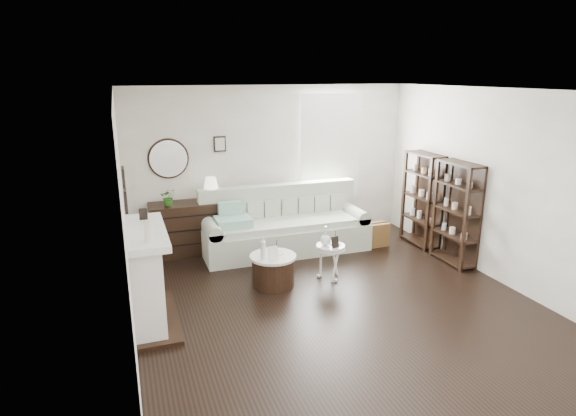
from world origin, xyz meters
name	(u,v)px	position (x,y,z in m)	size (l,w,h in m)	color
room	(311,148)	(0.73, 2.70, 1.60)	(5.50, 5.50, 5.50)	black
fireplace	(147,279)	(-2.32, 0.30, 0.54)	(0.50, 1.40, 1.84)	white
shelf_unit_far	(422,199)	(2.33, 1.55, 0.80)	(0.30, 0.80, 1.60)	black
shelf_unit_near	(456,213)	(2.33, 0.65, 0.80)	(0.30, 0.80, 1.60)	black
sofa	(284,229)	(0.01, 2.08, 0.35)	(2.75, 0.95, 1.07)	#A3AC99
quilt	(233,222)	(-0.89, 1.95, 0.62)	(0.55, 0.45, 0.14)	#289374
suitcase	(371,235)	(1.46, 1.69, 0.21)	(0.62, 0.21, 0.41)	brown
dresser	(190,228)	(-1.50, 2.47, 0.43)	(1.28, 0.55, 0.85)	black
table_lamp	(211,189)	(-1.12, 2.47, 1.05)	(0.25, 0.25, 0.39)	white
potted_plant	(169,197)	(-1.82, 2.42, 0.99)	(0.25, 0.21, 0.27)	#255B1A
drum_table	(273,270)	(-0.61, 0.76, 0.23)	(0.65, 0.65, 0.45)	black
pedestal_table	(331,248)	(0.25, 0.73, 0.47)	(0.42, 0.42, 0.51)	white
eiffel_drum	(277,247)	(-0.53, 0.81, 0.54)	(0.11, 0.11, 0.18)	black
bottle_drum	(263,248)	(-0.77, 0.69, 0.61)	(0.07, 0.07, 0.31)	silver
card_frame_drum	(273,253)	(-0.65, 0.60, 0.55)	(0.14, 0.01, 0.19)	white
eiffel_ped	(335,238)	(0.34, 0.76, 0.59)	(0.10, 0.10, 0.17)	black
flask_ped	(326,236)	(0.18, 0.75, 0.65)	(0.15, 0.15, 0.28)	silver
card_frame_ped	(335,242)	(0.27, 0.62, 0.59)	(0.12, 0.01, 0.16)	black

